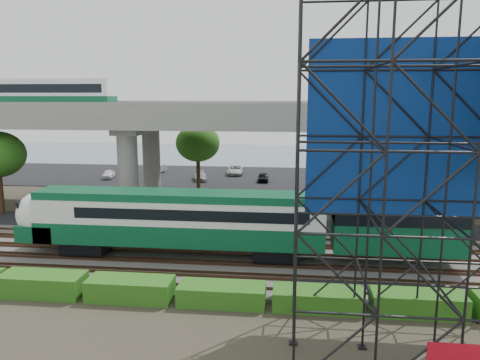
# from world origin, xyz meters

# --- Properties ---
(ground) EXTENTS (140.00, 140.00, 0.00)m
(ground) POSITION_xyz_m (0.00, 0.00, 0.00)
(ground) COLOR #474233
(ground) RESTS_ON ground
(ballast_bed) EXTENTS (90.00, 12.00, 0.20)m
(ballast_bed) POSITION_xyz_m (0.00, 2.00, 0.10)
(ballast_bed) COLOR slate
(ballast_bed) RESTS_ON ground
(service_road) EXTENTS (90.00, 5.00, 0.08)m
(service_road) POSITION_xyz_m (0.00, 10.50, 0.04)
(service_road) COLOR black
(service_road) RESTS_ON ground
(parking_lot) EXTENTS (90.00, 18.00, 0.08)m
(parking_lot) POSITION_xyz_m (0.00, 34.00, 0.04)
(parking_lot) COLOR black
(parking_lot) RESTS_ON ground
(harbor_water) EXTENTS (140.00, 40.00, 0.03)m
(harbor_water) POSITION_xyz_m (0.00, 56.00, 0.01)
(harbor_water) COLOR #4B5E7B
(harbor_water) RESTS_ON ground
(rail_tracks) EXTENTS (90.00, 9.52, 0.16)m
(rail_tracks) POSITION_xyz_m (0.00, 2.00, 0.28)
(rail_tracks) COLOR #472D1E
(rail_tracks) RESTS_ON ballast_bed
(commuter_train) EXTENTS (29.30, 3.06, 4.30)m
(commuter_train) POSITION_xyz_m (-0.69, 2.00, 2.88)
(commuter_train) COLOR black
(commuter_train) RESTS_ON rail_tracks
(overpass) EXTENTS (80.00, 12.00, 12.40)m
(overpass) POSITION_xyz_m (-1.35, 16.00, 8.21)
(overpass) COLOR #9E9B93
(overpass) RESTS_ON ground
(scaffold_tower) EXTENTS (9.36, 6.36, 15.00)m
(scaffold_tower) POSITION_xyz_m (9.28, -7.98, 7.47)
(scaffold_tower) COLOR black
(scaffold_tower) RESTS_ON ground
(hedge_strip) EXTENTS (34.60, 1.80, 1.20)m
(hedge_strip) POSITION_xyz_m (1.01, -4.30, 0.56)
(hedge_strip) COLOR #265E15
(hedge_strip) RESTS_ON ground
(trees) EXTENTS (40.94, 16.94, 7.69)m
(trees) POSITION_xyz_m (-4.67, 16.17, 5.57)
(trees) COLOR #382314
(trees) RESTS_ON ground
(suv) EXTENTS (5.62, 3.44, 1.46)m
(suv) POSITION_xyz_m (-6.28, 10.88, 0.81)
(suv) COLOR black
(suv) RESTS_ON service_road
(parked_cars) EXTENTS (39.88, 9.59, 1.31)m
(parked_cars) POSITION_xyz_m (2.72, 34.00, 0.68)
(parked_cars) COLOR white
(parked_cars) RESTS_ON parking_lot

